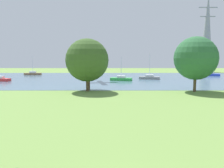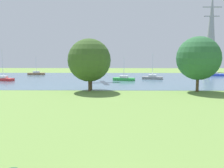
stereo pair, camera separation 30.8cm
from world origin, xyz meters
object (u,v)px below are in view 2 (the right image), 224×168
at_px(sailboat_gray, 152,77).
at_px(tree_east_near, 91,62).
at_px(sailboat_blue, 214,74).
at_px(tree_east_far, 198,58).
at_px(sailboat_green, 124,79).
at_px(sailboat_red, 3,79).
at_px(sailboat_brown, 36,73).
at_px(electricity_pylon, 211,32).
at_px(tree_west_near, 89,60).

relative_size(sailboat_gray, tree_east_near, 0.84).
relative_size(sailboat_blue, tree_east_far, 0.94).
height_order(sailboat_green, tree_east_far, tree_east_far).
relative_size(sailboat_red, tree_east_near, 0.97).
bearing_deg(tree_east_near, sailboat_red, 146.47).
xyz_separation_m(sailboat_blue, sailboat_gray, (-18.49, -9.52, -0.02)).
distance_m(sailboat_gray, sailboat_brown, 34.56).
distance_m(sailboat_red, electricity_pylon, 66.37).
distance_m(tree_east_near, electricity_pylon, 58.34).
distance_m(sailboat_brown, tree_east_far, 48.77).
relative_size(sailboat_brown, electricity_pylon, 0.20).
height_order(sailboat_brown, tree_west_near, tree_west_near).
distance_m(tree_west_near, tree_east_near, 1.18).
xyz_separation_m(sailboat_red, tree_west_near, (20.83, -14.99, 4.35)).
bearing_deg(sailboat_gray, sailboat_red, -172.54).
bearing_deg(electricity_pylon, sailboat_red, -151.72).
relative_size(tree_west_near, electricity_pylon, 0.30).
relative_size(sailboat_green, electricity_pylon, 0.19).
height_order(sailboat_red, sailboat_gray, sailboat_red).
distance_m(sailboat_blue, tree_east_near, 41.95).
relative_size(sailboat_blue, sailboat_red, 1.13).
height_order(sailboat_blue, sailboat_red, sailboat_blue).
bearing_deg(sailboat_blue, tree_east_near, -138.29).
height_order(sailboat_green, sailboat_brown, sailboat_brown).
relative_size(sailboat_green, sailboat_brown, 0.96).
distance_m(sailboat_green, tree_east_far, 20.20).
bearing_deg(sailboat_red, sailboat_green, 2.32).
bearing_deg(sailboat_red, sailboat_gray, 7.46).
xyz_separation_m(sailboat_gray, tree_east_far, (3.84, -19.79, 4.66)).
height_order(sailboat_blue, tree_west_near, tree_west_near).
bearing_deg(sailboat_red, electricity_pylon, 28.28).
bearing_deg(tree_east_far, tree_west_near, 178.58).
relative_size(sailboat_gray, sailboat_brown, 1.11).
relative_size(sailboat_brown, tree_east_near, 0.76).
height_order(tree_west_near, electricity_pylon, electricity_pylon).
height_order(sailboat_green, tree_east_near, tree_east_near).
xyz_separation_m(sailboat_green, tree_east_near, (-5.81, -14.94, 4.03)).
height_order(sailboat_brown, tree_east_far, tree_east_far).
xyz_separation_m(tree_west_near, electricity_pylon, (36.44, 45.80, 8.89)).
xyz_separation_m(sailboat_red, sailboat_green, (26.72, 1.08, -0.02)).
bearing_deg(tree_east_near, sailboat_blue, 41.71).
distance_m(sailboat_red, tree_east_near, 25.40).
xyz_separation_m(tree_east_far, electricity_pylon, (19.84, 46.21, 8.59)).
distance_m(sailboat_red, tree_east_far, 40.75).
bearing_deg(tree_east_far, tree_east_near, 174.68).
relative_size(sailboat_brown, tree_east_far, 0.66).
xyz_separation_m(sailboat_gray, sailboat_brown, (-32.08, 12.86, -0.01)).
xyz_separation_m(sailboat_brown, tree_east_far, (35.93, -32.66, 4.66)).
relative_size(tree_east_far, electricity_pylon, 0.31).
distance_m(sailboat_red, sailboat_green, 26.74).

